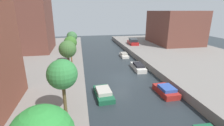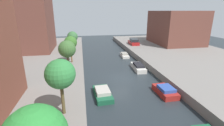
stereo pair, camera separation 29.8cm
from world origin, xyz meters
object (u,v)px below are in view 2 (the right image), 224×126
(apartment_tower_far, at_px, (21,3))
(moored_boat_right_3, at_px, (138,67))
(street_tree_1, at_px, (60,74))
(street_tree_4, at_px, (72,37))
(moored_boat_right_4, at_px, (124,55))
(street_tree_2, at_px, (67,50))
(low_block_right, at_px, (175,27))
(parked_car, at_px, (134,42))
(moored_boat_right_2, at_px, (165,91))
(street_tree_3, at_px, (71,43))
(moored_boat_left_2, at_px, (103,93))

(apartment_tower_far, relative_size, moored_boat_right_3, 4.26)
(street_tree_1, relative_size, street_tree_4, 1.10)
(moored_boat_right_3, distance_m, moored_boat_right_4, 7.70)
(street_tree_2, distance_m, street_tree_4, 13.70)
(low_block_right, height_order, parked_car, low_block_right)
(low_block_right, relative_size, parked_car, 2.76)
(low_block_right, relative_size, moored_boat_right_2, 3.66)
(apartment_tower_far, height_order, low_block_right, apartment_tower_far)
(moored_boat_right_3, relative_size, moored_boat_right_4, 1.36)
(apartment_tower_far, distance_m, moored_boat_right_4, 22.32)
(apartment_tower_far, height_order, parked_car, apartment_tower_far)
(parked_car, distance_m, moored_boat_right_3, 15.59)
(street_tree_3, relative_size, moored_boat_right_4, 1.30)
(street_tree_1, bearing_deg, moored_boat_right_2, 16.61)
(moored_boat_left_2, bearing_deg, street_tree_4, 102.00)
(parked_car, xyz_separation_m, moored_boat_right_4, (-4.21, -7.33, -1.23))
(street_tree_1, distance_m, moored_boat_right_3, 15.88)
(street_tree_2, distance_m, moored_boat_right_2, 12.04)
(moored_boat_right_3, bearing_deg, apartment_tower_far, 146.70)
(moored_boat_right_2, xyz_separation_m, moored_boat_right_3, (-0.25, 8.35, 0.01))
(moored_boat_left_2, distance_m, moored_boat_right_2, 6.93)
(street_tree_3, xyz_separation_m, moored_boat_right_3, (10.25, -2.60, -3.75))
(moored_boat_left_2, bearing_deg, street_tree_1, -132.43)
(street_tree_4, distance_m, moored_boat_right_2, 21.02)
(street_tree_1, xyz_separation_m, moored_boat_right_2, (10.50, 3.13, -3.93))
(street_tree_2, height_order, street_tree_4, street_tree_2)
(street_tree_1, bearing_deg, parked_car, 61.75)
(low_block_right, distance_m, moored_boat_right_3, 21.05)
(moored_boat_left_2, bearing_deg, parked_car, 64.77)
(street_tree_4, relative_size, moored_boat_right_2, 1.24)
(street_tree_4, height_order, moored_boat_left_2, street_tree_4)
(apartment_tower_far, height_order, street_tree_4, apartment_tower_far)
(apartment_tower_far, bearing_deg, moored_boat_right_3, -33.30)
(apartment_tower_far, relative_size, moored_boat_right_2, 5.64)
(low_block_right, height_order, moored_boat_right_3, low_block_right)
(street_tree_3, height_order, moored_boat_left_2, street_tree_3)
(low_block_right, distance_m, moored_boat_right_2, 27.38)
(street_tree_2, xyz_separation_m, moored_boat_right_4, (10.04, 11.90, -4.27))
(street_tree_4, distance_m, moored_boat_right_4, 10.85)
(moored_boat_right_2, bearing_deg, low_block_right, 58.14)
(parked_car, height_order, moored_boat_left_2, parked_car)
(street_tree_1, xyz_separation_m, street_tree_3, (0.00, 14.08, -0.18))
(street_tree_3, relative_size, parked_car, 0.95)
(street_tree_2, relative_size, street_tree_4, 1.14)
(parked_car, bearing_deg, apartment_tower_far, -174.62)
(low_block_right, distance_m, street_tree_1, 35.95)
(apartment_tower_far, relative_size, street_tree_4, 4.55)
(street_tree_4, xyz_separation_m, moored_boat_right_3, (10.25, -9.49, -3.63))
(street_tree_2, relative_size, street_tree_3, 1.11)
(moored_boat_right_2, bearing_deg, street_tree_1, -163.39)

